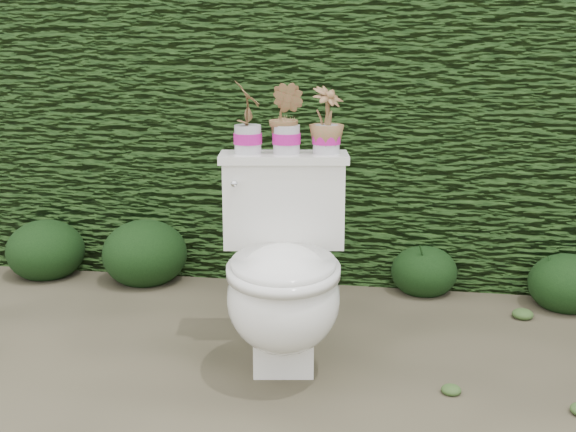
% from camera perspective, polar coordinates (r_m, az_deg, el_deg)
% --- Properties ---
extents(ground, '(60.00, 60.00, 0.00)m').
position_cam_1_polar(ground, '(2.65, 3.57, -13.38)').
color(ground, brown).
rests_on(ground, ground).
extents(hedge, '(8.00, 1.00, 1.60)m').
position_cam_1_polar(hedge, '(3.97, 6.22, 7.87)').
color(hedge, '#2B4D19').
rests_on(hedge, ground).
extents(toilet, '(0.56, 0.74, 0.78)m').
position_cam_1_polar(toilet, '(2.68, -0.36, -4.76)').
color(toilet, white).
rests_on(toilet, ground).
extents(potted_plant_left, '(0.13, 0.16, 0.26)m').
position_cam_1_polar(potted_plant_left, '(2.80, -3.22, 7.64)').
color(potted_plant_left, '#25772A').
rests_on(potted_plant_left, toilet).
extents(potted_plant_center, '(0.18, 0.17, 0.26)m').
position_cam_1_polar(potted_plant_center, '(2.79, -0.12, 7.60)').
color(potted_plant_center, '#25772A').
rests_on(potted_plant_center, toilet).
extents(potted_plant_right, '(0.19, 0.19, 0.24)m').
position_cam_1_polar(potted_plant_right, '(2.80, 3.07, 7.41)').
color(potted_plant_right, '#25772A').
rests_on(potted_plant_right, toilet).
extents(liriope_clump_1, '(0.40, 0.40, 0.32)m').
position_cam_1_polar(liriope_clump_1, '(3.97, -18.63, -2.19)').
color(liriope_clump_1, '#183312').
rests_on(liriope_clump_1, ground).
extents(liriope_clump_2, '(0.43, 0.43, 0.34)m').
position_cam_1_polar(liriope_clump_2, '(3.75, -11.27, -2.50)').
color(liriope_clump_2, '#183312').
rests_on(liriope_clump_2, ground).
extents(liriope_clump_3, '(0.30, 0.30, 0.24)m').
position_cam_1_polar(liriope_clump_3, '(3.61, 0.64, -3.67)').
color(liriope_clump_3, '#183312').
rests_on(liriope_clump_3, ground).
extents(liriope_clump_4, '(0.32, 0.32, 0.26)m').
position_cam_1_polar(liriope_clump_4, '(3.60, 10.71, -3.89)').
color(liriope_clump_4, '#183312').
rests_on(liriope_clump_4, ground).
extents(liriope_clump_5, '(0.35, 0.35, 0.28)m').
position_cam_1_polar(liriope_clump_5, '(3.57, 21.19, -4.58)').
color(liriope_clump_5, '#183312').
rests_on(liriope_clump_5, ground).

